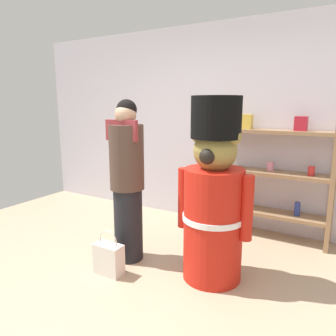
{
  "coord_description": "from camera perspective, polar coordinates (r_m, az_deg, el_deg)",
  "views": [
    {
      "loc": [
        1.36,
        -1.8,
        1.58
      ],
      "look_at": [
        -0.1,
        0.7,
        1.0
      ],
      "focal_mm": 33.95,
      "sensor_mm": 36.0,
      "label": 1
    }
  ],
  "objects": [
    {
      "name": "merchandise_shelf",
      "position": [
        3.94,
        17.68,
        -0.29
      ],
      "size": [
        1.41,
        0.35,
        1.63
      ],
      "color": "#93704C",
      "rests_on": "ground_plane"
    },
    {
      "name": "shopping_bag",
      "position": [
        3.16,
        -10.6,
        -15.66
      ],
      "size": [
        0.28,
        0.14,
        0.44
      ],
      "color": "silver",
      "rests_on": "ground_plane"
    },
    {
      "name": "person_shopper",
      "position": [
        3.19,
        -7.34,
        -2.1
      ],
      "size": [
        0.36,
        0.34,
        1.63
      ],
      "color": "black",
      "rests_on": "ground_plane"
    },
    {
      "name": "back_wall",
      "position": [
        4.23,
        11.62,
        7.33
      ],
      "size": [
        6.4,
        0.12,
        2.6
      ],
      "primitive_type": "cube",
      "color": "silver",
      "rests_on": "ground_plane"
    },
    {
      "name": "ground_plane",
      "position": [
        2.75,
        -6.03,
        -23.77
      ],
      "size": [
        6.4,
        6.4,
        0.0
      ],
      "primitive_type": "plane",
      "color": "tan"
    },
    {
      "name": "teddy_bear_guard",
      "position": [
        2.86,
        8.21,
        -5.47
      ],
      "size": [
        0.71,
        0.55,
        1.65
      ],
      "color": "red",
      "rests_on": "ground_plane"
    }
  ]
}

